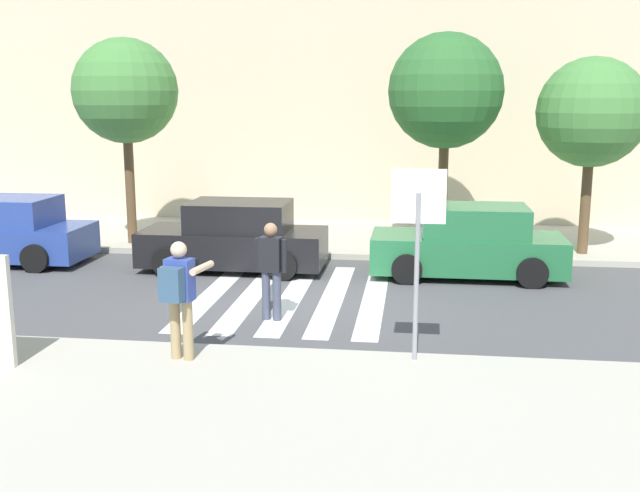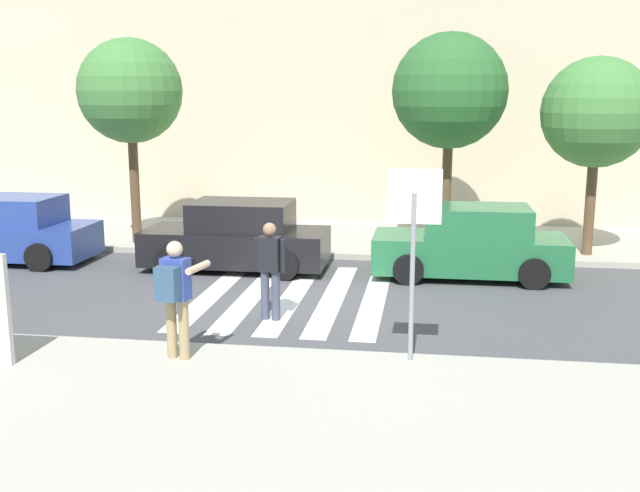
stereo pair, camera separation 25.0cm
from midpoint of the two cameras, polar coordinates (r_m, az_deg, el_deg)
name	(u,v)px [view 1 (the left image)]	position (r m, az deg, el deg)	size (l,w,h in m)	color
ground_plane	(291,299)	(14.53, -2.75, -4.04)	(120.00, 120.00, 0.00)	#4C4C4F
sidewalk_near	(199,439)	(8.84, -10.02, -14.26)	(60.00, 6.00, 0.14)	#B2AD9E
sidewalk_far	(327,238)	(20.29, 0.22, 0.64)	(60.00, 4.80, 0.14)	#B2AD9E
building_facade_far	(344,103)	(24.31, 1.54, 10.80)	(56.00, 4.00, 7.20)	beige
crosswalk_stripe_0	(213,293)	(15.07, -8.62, -3.57)	(0.44, 5.20, 0.01)	silver
crosswalk_stripe_1	(252,295)	(14.87, -5.65, -3.70)	(0.44, 5.20, 0.01)	silver
crosswalk_stripe_2	(292,296)	(14.72, -2.61, -3.82)	(0.44, 5.20, 0.01)	silver
crosswalk_stripe_3	(333,297)	(14.60, 0.49, -3.93)	(0.44, 5.20, 0.01)	silver
crosswalk_stripe_4	(374,299)	(14.53, 3.63, -4.03)	(0.44, 5.20, 0.01)	silver
stop_sign	(418,222)	(10.47, 6.79, 1.82)	(0.76, 0.08, 2.74)	gray
photographer_with_backpack	(179,290)	(10.79, -11.33, -3.33)	(0.68, 0.91, 1.72)	tan
pedestrian_crossing	(271,266)	(12.98, -4.30, -1.51)	(0.57, 0.30, 1.72)	#474C60
parked_car_blue	(3,232)	(19.04, -23.37, 0.98)	(4.10, 1.92, 1.55)	#284293
parked_car_black	(235,238)	(16.90, -6.90, 0.62)	(4.10, 1.92, 1.55)	black
parked_car_green	(469,244)	(16.42, 10.86, 0.18)	(4.10, 1.92, 1.55)	#236B3D
street_tree_west	(125,92)	(19.53, -14.97, 11.28)	(2.59, 2.59, 5.13)	brown
street_tree_center	(446,92)	(18.61, 9.18, 11.54)	(2.78, 2.78, 5.22)	brown
street_tree_east	(592,113)	(18.63, 19.64, 9.52)	(2.55, 2.55, 4.61)	brown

